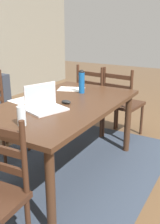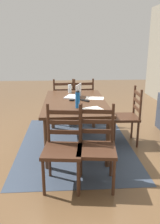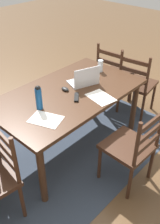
% 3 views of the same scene
% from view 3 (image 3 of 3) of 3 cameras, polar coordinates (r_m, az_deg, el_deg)
% --- Properties ---
extents(ground_plane, '(14.00, 14.00, 0.00)m').
position_cam_3_polar(ground_plane, '(3.27, -2.27, -6.88)').
color(ground_plane, brown).
extents(area_rug, '(2.57, 1.81, 0.01)m').
position_cam_3_polar(area_rug, '(3.27, -2.27, -6.84)').
color(area_rug, '#333D4C').
rests_on(area_rug, ground).
extents(dining_table, '(1.69, 0.97, 0.75)m').
position_cam_3_polar(dining_table, '(2.87, -2.57, 3.03)').
color(dining_table, '#422819').
rests_on(dining_table, ground).
extents(chair_left_far, '(0.49, 0.49, 0.95)m').
position_cam_3_polar(chair_left_far, '(3.66, 12.50, 6.08)').
color(chair_left_far, '#3D2316').
rests_on(chair_left_far, ground).
extents(chair_far_head, '(0.46, 0.46, 0.95)m').
position_cam_3_polar(chair_far_head, '(2.57, 11.34, -7.67)').
color(chair_far_head, '#3D2316').
rests_on(chair_far_head, ground).
extents(chair_left_near, '(0.47, 0.47, 0.95)m').
position_cam_3_polar(chair_left_near, '(3.84, 7.54, 8.06)').
color(chair_left_near, '#3D2316').
rests_on(chair_left_near, ground).
extents(laptop, '(0.38, 0.32, 0.23)m').
position_cam_3_polar(laptop, '(2.95, 1.01, 7.16)').
color(laptop, silver).
rests_on(laptop, dining_table).
extents(water_bottle, '(0.06, 0.06, 0.26)m').
position_cam_3_polar(water_bottle, '(2.51, -9.18, 3.31)').
color(water_bottle, '#145199').
rests_on(water_bottle, dining_table).
extents(drinking_glass, '(0.07, 0.07, 0.15)m').
position_cam_3_polar(drinking_glass, '(3.26, 4.54, 10.18)').
color(drinking_glass, silver).
rests_on(drinking_glass, dining_table).
extents(computer_mouse, '(0.07, 0.10, 0.03)m').
position_cam_3_polar(computer_mouse, '(2.85, -3.30, 5.15)').
color(computer_mouse, black).
rests_on(computer_mouse, dining_table).
extents(tv_remote, '(0.16, 0.15, 0.02)m').
position_cam_3_polar(tv_remote, '(2.71, -0.80, 3.31)').
color(tv_remote, black).
rests_on(tv_remote, dining_table).
extents(paper_stack_left, '(0.30, 0.35, 0.00)m').
position_cam_3_polar(paper_stack_left, '(2.42, -7.61, -1.63)').
color(paper_stack_left, white).
rests_on(paper_stack_left, dining_table).
extents(paper_stack_right, '(0.26, 0.33, 0.00)m').
position_cam_3_polar(paper_stack_right, '(2.73, 4.61, 3.26)').
color(paper_stack_right, white).
rests_on(paper_stack_right, dining_table).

